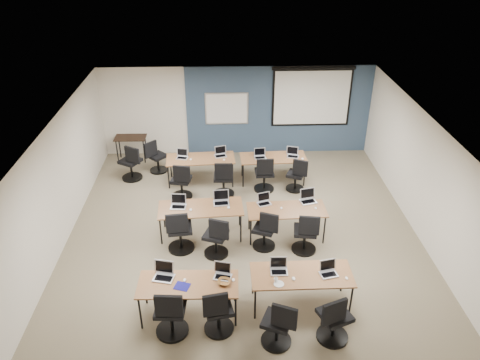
{
  "coord_description": "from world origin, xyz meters",
  "views": [
    {
      "loc": [
        -0.42,
        -8.66,
        6.39
      ],
      "look_at": [
        -0.06,
        0.4,
        1.29
      ],
      "focal_mm": 35.0,
      "sensor_mm": 36.0,
      "label": 1
    }
  ],
  "objects_px": {
    "laptop_7": "(308,198)",
    "spare_chair_b": "(131,165)",
    "training_table_mid_left": "(201,209)",
    "task_chair_4": "(180,234)",
    "whiteboard": "(227,109)",
    "laptop_10": "(260,155)",
    "projector_screen": "(312,94)",
    "laptop_2": "(279,268)",
    "task_chair_0": "(171,316)",
    "training_table_back_right": "(273,159)",
    "task_chair_2": "(278,327)",
    "training_table_front_left": "(188,286)",
    "training_table_front_right": "(302,276)",
    "task_chair_8": "(182,184)",
    "laptop_0": "(164,274)",
    "utility_table": "(131,140)",
    "laptop_9": "(220,153)",
    "laptop_4": "(178,204)",
    "laptop_5": "(221,200)",
    "laptop_1": "(223,273)",
    "task_chair_10": "(264,177)",
    "training_table_mid_right": "(287,211)",
    "training_table_back_left": "(201,160)",
    "task_chair_11": "(297,177)",
    "laptop_8": "(182,156)",
    "task_chair_3": "(334,322)",
    "task_chair_6": "(265,233)",
    "laptop_3": "(328,271)",
    "spare_chair_a": "(156,159)",
    "task_chair_7": "(306,236)",
    "task_chair_1": "(218,314)",
    "laptop_6": "(264,201)",
    "task_chair_5": "(217,240)",
    "laptop_11": "(293,154)",
    "task_chair_9": "(224,181)"
  },
  "relations": [
    {
      "from": "whiteboard",
      "to": "training_table_front_right",
      "type": "relative_size",
      "value": 0.69
    },
    {
      "from": "training_table_back_right",
      "to": "task_chair_7",
      "type": "xyz_separation_m",
      "value": [
        0.39,
        -3.17,
        -0.26
      ]
    },
    {
      "from": "projector_screen",
      "to": "spare_chair_b",
      "type": "height_order",
      "value": "projector_screen"
    },
    {
      "from": "laptop_4",
      "to": "laptop_5",
      "type": "height_order",
      "value": "laptop_5"
    },
    {
      "from": "projector_screen",
      "to": "laptop_2",
      "type": "height_order",
      "value": "projector_screen"
    },
    {
      "from": "task_chair_2",
      "to": "training_table_front_left",
      "type": "bearing_deg",
      "value": 176.63
    },
    {
      "from": "task_chair_3",
      "to": "task_chair_10",
      "type": "height_order",
      "value": "task_chair_3"
    },
    {
      "from": "laptop_8",
      "to": "task_chair_6",
      "type": "bearing_deg",
      "value": -44.9
    },
    {
      "from": "whiteboard",
      "to": "laptop_10",
      "type": "bearing_deg",
      "value": -64.39
    },
    {
      "from": "task_chair_8",
      "to": "laptop_11",
      "type": "relative_size",
      "value": 3.19
    },
    {
      "from": "task_chair_9",
      "to": "task_chair_2",
      "type": "bearing_deg",
      "value": -78.06
    },
    {
      "from": "laptop_0",
      "to": "laptop_3",
      "type": "height_order",
      "value": "laptop_0"
    },
    {
      "from": "laptop_0",
      "to": "spare_chair_a",
      "type": "relative_size",
      "value": 0.37
    },
    {
      "from": "task_chair_10",
      "to": "spare_chair_b",
      "type": "bearing_deg",
      "value": 166.34
    },
    {
      "from": "task_chair_1",
      "to": "laptop_6",
      "type": "distance_m",
      "value": 3.26
    },
    {
      "from": "training_table_back_right",
      "to": "laptop_3",
      "type": "relative_size",
      "value": 5.75
    },
    {
      "from": "laptop_1",
      "to": "task_chair_10",
      "type": "bearing_deg",
      "value": 89.61
    },
    {
      "from": "training_table_mid_right",
      "to": "laptop_4",
      "type": "bearing_deg",
      "value": 172.84
    },
    {
      "from": "training_table_mid_left",
      "to": "task_chair_3",
      "type": "bearing_deg",
      "value": -57.07
    },
    {
      "from": "task_chair_8",
      "to": "utility_table",
      "type": "distance_m",
      "value": 2.79
    },
    {
      "from": "laptop_8",
      "to": "laptop_0",
      "type": "bearing_deg",
      "value": -77.78
    },
    {
      "from": "task_chair_3",
      "to": "laptop_6",
      "type": "distance_m",
      "value": 3.46
    },
    {
      "from": "task_chair_2",
      "to": "utility_table",
      "type": "distance_m",
      "value": 7.99
    },
    {
      "from": "task_chair_2",
      "to": "laptop_10",
      "type": "xyz_separation_m",
      "value": [
        0.12,
        5.71,
        0.37
      ]
    },
    {
      "from": "task_chair_0",
      "to": "training_table_back_right",
      "type": "bearing_deg",
      "value": 70.97
    },
    {
      "from": "laptop_10",
      "to": "task_chair_5",
      "type": "bearing_deg",
      "value": -114.69
    },
    {
      "from": "training_table_front_right",
      "to": "task_chair_1",
      "type": "xyz_separation_m",
      "value": [
        -1.53,
        -0.61,
        -0.27
      ]
    },
    {
      "from": "whiteboard",
      "to": "task_chair_6",
      "type": "relative_size",
      "value": 1.3
    },
    {
      "from": "training_table_back_right",
      "to": "laptop_9",
      "type": "relative_size",
      "value": 5.6
    },
    {
      "from": "laptop_1",
      "to": "spare_chair_a",
      "type": "distance_m",
      "value": 5.73
    },
    {
      "from": "laptop_7",
      "to": "spare_chair_b",
      "type": "distance_m",
      "value": 5.11
    },
    {
      "from": "laptop_0",
      "to": "task_chair_4",
      "type": "relative_size",
      "value": 0.34
    },
    {
      "from": "laptop_10",
      "to": "task_chair_11",
      "type": "distance_m",
      "value": 1.16
    },
    {
      "from": "whiteboard",
      "to": "task_chair_11",
      "type": "relative_size",
      "value": 1.33
    },
    {
      "from": "training_table_front_right",
      "to": "task_chair_8",
      "type": "bearing_deg",
      "value": 121.74
    },
    {
      "from": "training_table_back_right",
      "to": "task_chair_2",
      "type": "height_order",
      "value": "task_chair_2"
    },
    {
      "from": "projector_screen",
      "to": "utility_table",
      "type": "height_order",
      "value": "projector_screen"
    },
    {
      "from": "training_table_front_right",
      "to": "training_table_mid_right",
      "type": "bearing_deg",
      "value": 89.72
    },
    {
      "from": "training_table_mid_left",
      "to": "task_chair_4",
      "type": "height_order",
      "value": "task_chair_4"
    },
    {
      "from": "training_table_back_left",
      "to": "laptop_10",
      "type": "relative_size",
      "value": 5.98
    },
    {
      "from": "task_chair_1",
      "to": "spare_chair_a",
      "type": "bearing_deg",
      "value": 95.15
    },
    {
      "from": "laptop_2",
      "to": "training_table_back_left",
      "type": "bearing_deg",
      "value": 110.1
    },
    {
      "from": "training_table_mid_left",
      "to": "task_chair_0",
      "type": "xyz_separation_m",
      "value": [
        -0.42,
        -2.95,
        -0.25
      ]
    },
    {
      "from": "laptop_7",
      "to": "laptop_8",
      "type": "bearing_deg",
      "value": 128.81
    },
    {
      "from": "task_chair_0",
      "to": "laptop_10",
      "type": "bearing_deg",
      "value": 74.34
    },
    {
      "from": "laptop_2",
      "to": "task_chair_4",
      "type": "xyz_separation_m",
      "value": [
        -1.95,
        1.63,
        -0.35
      ]
    },
    {
      "from": "laptop_0",
      "to": "task_chair_0",
      "type": "distance_m",
      "value": 0.78
    },
    {
      "from": "laptop_2",
      "to": "task_chair_5",
      "type": "height_order",
      "value": "task_chair_5"
    },
    {
      "from": "laptop_3",
      "to": "task_chair_8",
      "type": "distance_m",
      "value": 4.94
    },
    {
      "from": "whiteboard",
      "to": "laptop_11",
      "type": "xyz_separation_m",
      "value": [
        1.76,
        -1.76,
        -0.66
      ]
    }
  ]
}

